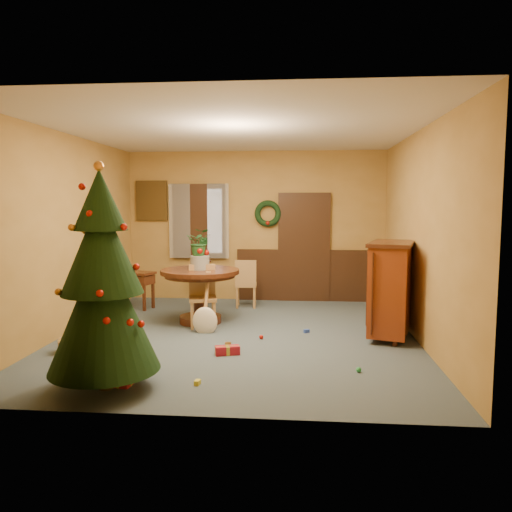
# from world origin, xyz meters

# --- Properties ---
(room_envelope) EXTENTS (5.50, 5.50, 5.50)m
(room_envelope) POSITION_xyz_m (0.21, 2.70, 1.12)
(room_envelope) COLOR #35454D
(room_envelope) RESTS_ON ground
(dining_table) EXTENTS (1.24, 1.24, 0.86)m
(dining_table) POSITION_xyz_m (-0.70, 0.74, 0.60)
(dining_table) COLOR black
(dining_table) RESTS_ON floor
(urn) EXTENTS (0.30, 0.30, 0.22)m
(urn) POSITION_xyz_m (-0.70, 0.74, 0.97)
(urn) COLOR slate
(urn) RESTS_ON dining_table
(centerpiece_plant) EXTENTS (0.38, 0.33, 0.43)m
(centerpiece_plant) POSITION_xyz_m (-0.70, 0.74, 1.29)
(centerpiece_plant) COLOR #1E4C23
(centerpiece_plant) RESTS_ON urn
(chair_near) EXTENTS (0.49, 0.49, 0.95)m
(chair_near) POSITION_xyz_m (-0.62, 0.54, 0.51)
(chair_near) COLOR #A67242
(chair_near) RESTS_ON floor
(chair_far) EXTENTS (0.41, 0.41, 0.88)m
(chair_far) POSITION_xyz_m (-0.10, 1.95, 0.47)
(chair_far) COLOR #A67242
(chair_far) RESTS_ON floor
(guitar) EXTENTS (0.51, 0.64, 0.85)m
(guitar) POSITION_xyz_m (-0.51, 0.12, 0.43)
(guitar) COLOR beige
(guitar) RESTS_ON floor
(plant_stand) EXTENTS (0.34, 0.34, 0.87)m
(plant_stand) POSITION_xyz_m (-0.89, 1.86, 0.54)
(plant_stand) COLOR black
(plant_stand) RESTS_ON floor
(stand_plant) EXTENTS (0.26, 0.22, 0.43)m
(stand_plant) POSITION_xyz_m (-0.89, 1.86, 1.08)
(stand_plant) COLOR #19471E
(stand_plant) RESTS_ON plant_stand
(christmas_tree) EXTENTS (1.12, 1.12, 2.31)m
(christmas_tree) POSITION_xyz_m (-1.10, -2.17, 1.09)
(christmas_tree) COLOR #382111
(christmas_tree) RESTS_ON floor
(writing_desk) EXTENTS (0.83, 0.59, 0.67)m
(writing_desk) POSITION_xyz_m (-2.12, 1.73, 0.51)
(writing_desk) COLOR black
(writing_desk) RESTS_ON floor
(sideboard) EXTENTS (0.84, 1.18, 1.36)m
(sideboard) POSITION_xyz_m (2.15, 0.09, 0.73)
(sideboard) COLOR #63230B
(sideboard) RESTS_ON floor
(gift_a) EXTENTS (0.38, 0.34, 0.17)m
(gift_a) POSITION_xyz_m (-2.03, -0.97, 0.08)
(gift_a) COLOR brown
(gift_a) RESTS_ON floor
(gift_b) EXTENTS (0.23, 0.23, 0.21)m
(gift_b) POSITION_xyz_m (-0.97, -2.06, 0.10)
(gift_b) COLOR #A41526
(gift_b) RESTS_ON floor
(gift_c) EXTENTS (0.29, 0.25, 0.13)m
(gift_c) POSITION_xyz_m (-2.15, -0.56, 0.06)
(gift_c) COLOR brown
(gift_c) RESTS_ON floor
(gift_d) EXTENTS (0.33, 0.21, 0.11)m
(gift_d) POSITION_xyz_m (-0.02, -0.90, 0.05)
(gift_d) COLOR #A41526
(gift_d) RESTS_ON floor
(toy_a) EXTENTS (0.09, 0.09, 0.05)m
(toy_a) POSITION_xyz_m (0.98, 0.25, 0.03)
(toy_a) COLOR #2A49B7
(toy_a) RESTS_ON floor
(toy_b) EXTENTS (0.06, 0.06, 0.06)m
(toy_b) POSITION_xyz_m (1.54, -1.44, 0.03)
(toy_b) COLOR green
(toy_b) RESTS_ON floor
(toy_c) EXTENTS (0.06, 0.09, 0.05)m
(toy_c) POSITION_xyz_m (-0.19, -1.98, 0.03)
(toy_c) COLOR gold
(toy_c) RESTS_ON floor
(toy_d) EXTENTS (0.06, 0.06, 0.06)m
(toy_d) POSITION_xyz_m (0.34, -0.16, 0.03)
(toy_d) COLOR #AF160B
(toy_d) RESTS_ON floor
(toy_e) EXTENTS (0.09, 0.07, 0.05)m
(toy_e) POSITION_xyz_m (-0.07, -0.53, 0.03)
(toy_e) COLOR #CA802F
(toy_e) RESTS_ON floor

